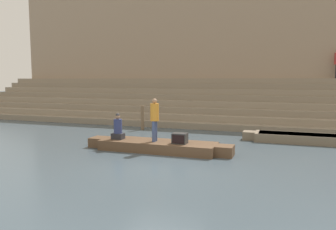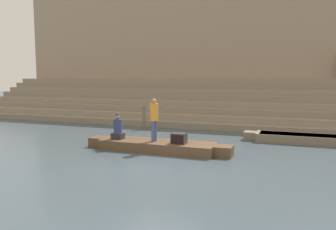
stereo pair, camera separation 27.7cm
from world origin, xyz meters
name	(u,v)px [view 1 (the left image)]	position (x,y,z in m)	size (l,w,h in m)	color
ground_plane	(161,167)	(0.00, 0.00, 0.00)	(120.00, 120.00, 0.00)	#3D4C56
ghat_steps	(224,107)	(0.00, 11.54, 1.01)	(36.00, 5.59, 2.84)	gray
back_wall	(232,49)	(0.00, 14.11, 4.87)	(34.20, 1.28, 9.80)	tan
rowboat_main	(158,146)	(-0.97, 2.18, 0.21)	(5.84, 1.45, 0.38)	brown
person_standing	(155,117)	(-1.07, 2.10, 1.34)	(0.33, 0.33, 1.66)	#3D4C75
person_rowing	(118,129)	(-2.65, 2.08, 0.80)	(0.46, 0.36, 1.05)	#28282D
tv_set	(180,138)	(-0.02, 2.02, 0.58)	(0.54, 0.44, 0.40)	#2D2D2D
moored_boat_shore	(301,138)	(4.37, 5.85, 0.21)	(5.02, 1.20, 0.39)	#756651
mooring_post	(142,118)	(-3.73, 6.93, 0.67)	(0.18, 0.18, 1.33)	brown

